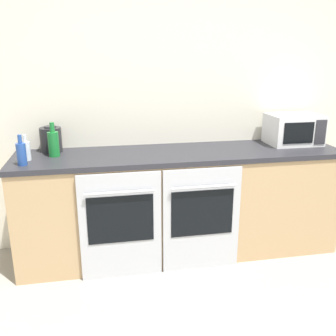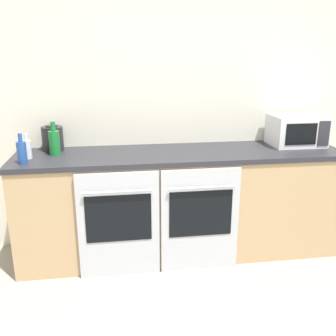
{
  "view_description": "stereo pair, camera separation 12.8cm",
  "coord_description": "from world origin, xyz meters",
  "views": [
    {
      "loc": [
        -0.65,
        -1.16,
        1.66
      ],
      "look_at": [
        -0.11,
        1.74,
        0.76
      ],
      "focal_mm": 40.0,
      "sensor_mm": 36.0,
      "label": 1
    },
    {
      "loc": [
        -0.53,
        -1.18,
        1.66
      ],
      "look_at": [
        -0.11,
        1.74,
        0.76
      ],
      "focal_mm": 40.0,
      "sensor_mm": 36.0,
      "label": 2
    }
  ],
  "objects": [
    {
      "name": "wall_back",
      "position": [
        0.0,
        2.08,
        1.3
      ],
      "size": [
        10.0,
        0.06,
        2.6
      ],
      "color": "silver",
      "rests_on": "ground_plane"
    },
    {
      "name": "bottle_green",
      "position": [
        -1.0,
        1.78,
        1.0
      ],
      "size": [
        0.08,
        0.08,
        0.27
      ],
      "color": "#19722D",
      "rests_on": "counter_back"
    },
    {
      "name": "kettle",
      "position": [
        -1.04,
        1.94,
        1.0
      ],
      "size": [
        0.17,
        0.17,
        0.21
      ],
      "color": "#232326",
      "rests_on": "counter_back"
    },
    {
      "name": "oven_right",
      "position": [
        0.1,
        1.42,
        0.43
      ],
      "size": [
        0.61,
        0.06,
        0.84
      ],
      "color": "#B7BABF",
      "rests_on": "ground_plane"
    },
    {
      "name": "bottle_blue",
      "position": [
        -1.2,
        1.57,
        0.99
      ],
      "size": [
        0.07,
        0.07,
        0.22
      ],
      "color": "#234793",
      "rests_on": "counter_back"
    },
    {
      "name": "oven_left",
      "position": [
        -0.53,
        1.42,
        0.43
      ],
      "size": [
        0.61,
        0.06,
        0.84
      ],
      "color": "#B7BABF",
      "rests_on": "ground_plane"
    },
    {
      "name": "microwave",
      "position": [
        1.04,
        1.83,
        1.03
      ],
      "size": [
        0.45,
        0.33,
        0.26
      ],
      "color": "silver",
      "rests_on": "counter_back"
    },
    {
      "name": "bottle_clear",
      "position": [
        -1.19,
        1.7,
        0.97
      ],
      "size": [
        0.07,
        0.07,
        0.19
      ],
      "color": "silver",
      "rests_on": "counter_back"
    },
    {
      "name": "counter_back",
      "position": [
        0.0,
        1.74,
        0.45
      ],
      "size": [
        2.67,
        0.63,
        0.9
      ],
      "color": "tan",
      "rests_on": "ground_plane"
    }
  ]
}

